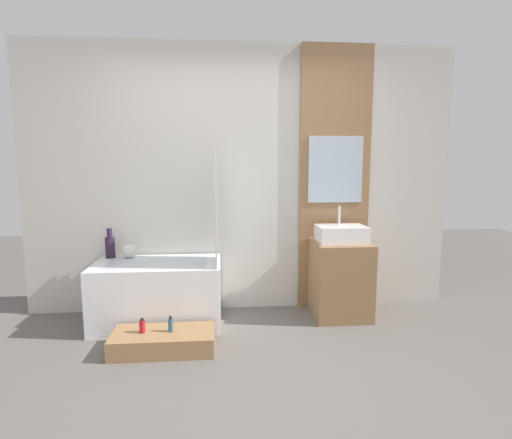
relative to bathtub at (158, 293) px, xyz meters
name	(u,v)px	position (x,y,z in m)	size (l,w,h in m)	color
ground_plane	(255,393)	(0.78, -1.21, -0.29)	(12.00, 12.00, 0.00)	#605B56
wall_tiled_back	(242,180)	(0.78, 0.37, 1.01)	(4.20, 0.06, 2.60)	beige
wall_wood_accent	(335,179)	(1.71, 0.32, 1.02)	(0.71, 0.04, 2.60)	#8E6642
bathtub	(158,293)	(0.00, 0.00, 0.00)	(1.13, 0.64, 0.58)	white
glass_shower_screen	(216,209)	(0.54, -0.07, 0.77)	(0.01, 0.46, 0.98)	silver
wooden_step_bench	(164,341)	(0.12, -0.55, -0.21)	(0.80, 0.38, 0.15)	#997047
vanity_cabinet	(340,279)	(1.71, 0.04, 0.07)	(0.52, 0.51, 0.73)	#8E6642
sink	(341,234)	(1.71, 0.04, 0.51)	(0.45, 0.32, 0.33)	white
vase_tall_dark	(110,246)	(-0.47, 0.23, 0.40)	(0.09, 0.09, 0.28)	#2D1E33
vase_round_light	(129,251)	(-0.29, 0.20, 0.35)	(0.14, 0.14, 0.14)	silver
bottle_soap_primary	(142,326)	(-0.04, -0.55, -0.09)	(0.05, 0.05, 0.12)	#B21928
bottle_soap_secondary	(171,325)	(0.18, -0.55, -0.08)	(0.04, 0.04, 0.13)	#2D567A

